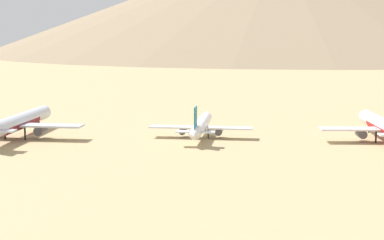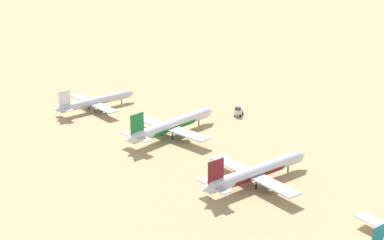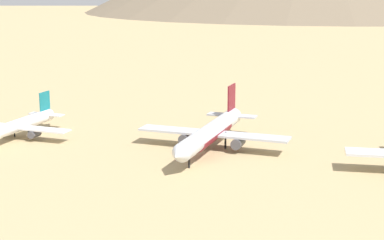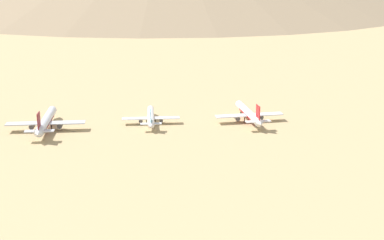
% 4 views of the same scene
% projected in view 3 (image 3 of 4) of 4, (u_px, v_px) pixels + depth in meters
% --- Properties ---
extents(ground_plane, '(1800.00, 1800.00, 0.00)m').
position_uv_depth(ground_plane, '(201.00, 152.00, 129.95)').
color(ground_plane, tan).
extents(parked_jet_1, '(31.97, 26.02, 9.21)m').
position_uv_depth(parked_jet_1, '(17.00, 126.00, 140.15)').
color(parked_jet_1, white).
rests_on(parked_jet_1, ground).
extents(parked_jet_2, '(41.54, 33.81, 11.98)m').
position_uv_depth(parked_jet_2, '(211.00, 132.00, 130.61)').
color(parked_jet_2, silver).
rests_on(parked_jet_2, ground).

